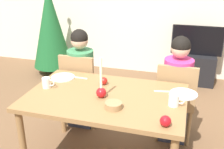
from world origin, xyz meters
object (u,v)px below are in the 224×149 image
tv (197,40)px  plate_left (63,77)px  tv_stand (194,68)px  plate_right (184,94)px  person_right_child (176,91)px  candle_centerpiece (101,90)px  christmas_tree (50,27)px  dining_table (106,104)px  person_left_child (81,80)px  mug_right (174,100)px  mug_left (47,83)px  apple_by_left_plate (104,81)px  chair_right (176,98)px  apple_near_candle (165,121)px  chair_left (80,86)px  bowl_walnuts (113,105)px

tv → plate_left: tv is taller
tv_stand → plate_right: (-0.12, -2.09, 0.52)m
person_right_child → candle_centerpiece: (-0.61, -0.69, 0.25)m
person_right_child → christmas_tree: size_ratio=0.73×
tv → dining_table: bearing=-108.8°
tv_stand → tv: 0.47m
person_left_child → tv: person_left_child is taller
plate_right → mug_right: size_ratio=1.87×
mug_left → person_left_child: bearing=83.4°
apple_by_left_plate → tv: bearing=67.3°
chair_right → apple_near_candle: bearing=-91.7°
chair_left → tv: size_ratio=1.14×
mug_left → apple_by_left_plate: bearing=24.1°
plate_left → chair_right: bearing=17.4°
christmas_tree → apple_near_candle: size_ratio=19.32×
tv_stand → mug_left: bearing=-120.6°
person_left_child → tv: bearing=52.2°
plate_left → tv: bearing=57.1°
chair_left → bowl_walnuts: bearing=-52.1°
plate_right → apple_near_candle: size_ratio=2.95×
tv → plate_right: 2.10m
person_left_child → apple_near_candle: bearing=-43.1°
person_left_child → mug_left: size_ratio=9.51×
christmas_tree → chair_right: bearing=-33.0°
mug_left → mug_right: size_ratio=0.94×
chair_right → bowl_walnuts: 0.97m
tv → apple_by_left_plate: (-0.87, -2.08, 0.08)m
candle_centerpiece → mug_left: size_ratio=2.94×
bowl_walnuts → mug_right: bearing=21.3°
tv → mug_left: (-1.36, -2.30, 0.09)m
person_left_child → mug_left: (-0.07, -0.64, 0.23)m
tv → plate_left: (-1.32, -2.05, 0.05)m
chair_right → tv_stand: size_ratio=1.41×
bowl_walnuts → tv: bearing=75.3°
tv_stand → candle_centerpiece: size_ratio=1.77×
tv_stand → apple_by_left_plate: 2.32m
person_right_child → christmas_tree: christmas_tree is taller
chair_left → plate_right: chair_left is taller
chair_right → christmas_tree: bearing=147.0°
mug_left → apple_by_left_plate: 0.54m
tv → mug_left: size_ratio=6.41×
dining_table → chair_right: chair_right is taller
bowl_walnuts → apple_by_left_plate: bearing=117.4°
tv → candle_centerpiece: 2.49m
tv_stand → candle_centerpiece: bearing=-109.1°
christmas_tree → plate_left: 2.10m
plate_right → bowl_walnuts: size_ratio=1.75×
person_right_child → plate_right: person_right_child is taller
tv_stand → christmas_tree: 2.50m
chair_right → plate_left: (-1.12, -0.35, 0.24)m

